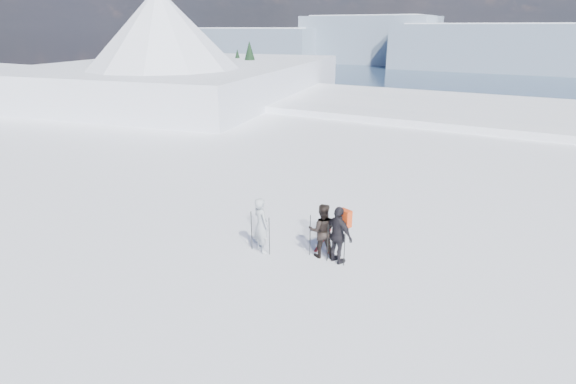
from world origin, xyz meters
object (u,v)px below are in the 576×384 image
skier_grey (261,225)px  skier_pack (338,235)px  skier_dark (322,231)px  skis_loose (325,240)px

skier_grey → skier_pack: size_ratio=1.00×
skier_dark → skis_loose: (-0.32, 0.97, -0.82)m
skier_grey → skis_loose: bearing=-103.6°
skier_dark → skis_loose: size_ratio=0.98×
skier_pack → skis_loose: (-0.88, 1.10, -0.85)m
skier_dark → skis_loose: 1.31m
skier_grey → skier_dark: bearing=-132.6°
skier_grey → skier_dark: 1.83m
skis_loose → skier_grey: bearing=-131.9°
skier_grey → skier_dark: size_ratio=1.04×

